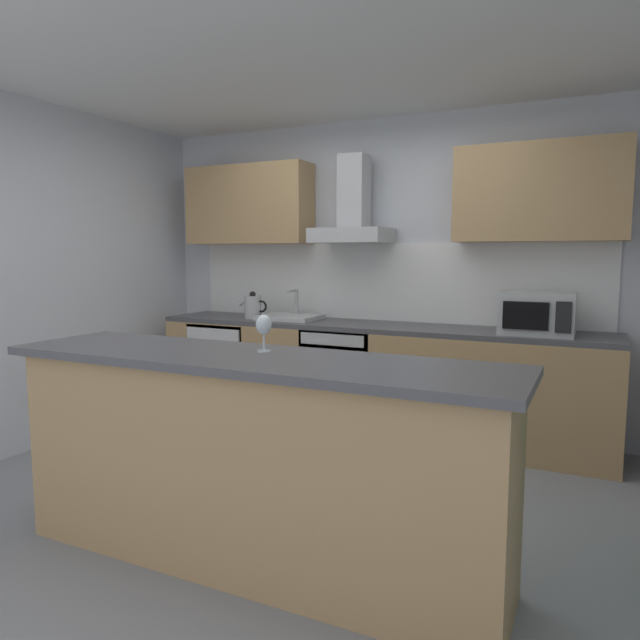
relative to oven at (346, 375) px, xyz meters
name	(u,v)px	position (x,y,z in m)	size (l,w,h in m)	color
ground	(284,498)	(0.20, -1.41, -0.47)	(5.25, 4.52, 0.02)	gray
ceiling	(281,49)	(0.20, -1.41, 2.15)	(5.25, 4.52, 0.02)	white
wall_back	(386,273)	(0.20, 0.41, 0.84)	(5.25, 0.12, 2.60)	silver
wall_left	(28,277)	(-1.98, -1.41, 0.84)	(0.12, 4.52, 2.60)	silver
backsplash_tile	(383,282)	(0.20, 0.33, 0.77)	(3.61, 0.02, 0.66)	white
counter_back	(369,378)	(0.20, 0.03, -0.01)	(3.74, 0.60, 0.90)	tan
counter_island	(252,460)	(0.44, -2.15, 0.05)	(2.47, 0.64, 1.01)	tan
upper_cabinets	(378,200)	(0.20, 0.18, 1.45)	(3.69, 0.32, 0.70)	tan
oven	(346,375)	(0.00, 0.00, 0.00)	(0.60, 0.62, 0.80)	slate
refrigerator	(232,368)	(-1.14, 0.00, -0.03)	(0.58, 0.60, 0.85)	white
microwave	(537,314)	(1.48, -0.03, 0.59)	(0.50, 0.38, 0.30)	#B7BABC
sink	(290,317)	(-0.54, 0.01, 0.47)	(0.50, 0.40, 0.26)	silver
kettle	(253,307)	(-0.88, -0.03, 0.55)	(0.29, 0.15, 0.24)	#B7BABC
range_hood	(353,215)	(0.00, 0.13, 1.33)	(0.62, 0.45, 0.72)	#B7BABC
wine_glass	(264,326)	(0.45, -2.03, 0.67)	(0.08, 0.08, 0.18)	silver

